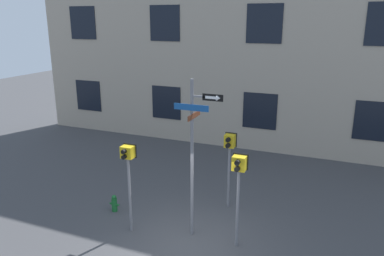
{
  "coord_description": "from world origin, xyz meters",
  "views": [
    {
      "loc": [
        3.45,
        -8.2,
        6.02
      ],
      "look_at": [
        -0.19,
        0.7,
        3.22
      ],
      "focal_mm": 35.0,
      "sensor_mm": 36.0,
      "label": 1
    }
  ],
  "objects_px": {
    "pedestrian_signal_left": "(128,164)",
    "pedestrian_signal_right": "(239,175)",
    "pedestrian_signal_across": "(229,150)",
    "street_sign_pole": "(194,148)",
    "fire_hydrant": "(114,203)"
  },
  "relations": [
    {
      "from": "pedestrian_signal_left",
      "to": "pedestrian_signal_right",
      "type": "distance_m",
      "value": 3.12
    },
    {
      "from": "pedestrian_signal_across",
      "to": "street_sign_pole",
      "type": "bearing_deg",
      "value": -101.52
    },
    {
      "from": "street_sign_pole",
      "to": "pedestrian_signal_across",
      "type": "distance_m",
      "value": 2.15
    },
    {
      "from": "pedestrian_signal_left",
      "to": "pedestrian_signal_across",
      "type": "bearing_deg",
      "value": 48.65
    },
    {
      "from": "street_sign_pole",
      "to": "pedestrian_signal_right",
      "type": "xyz_separation_m",
      "value": [
        1.28,
        -0.07,
        -0.55
      ]
    },
    {
      "from": "pedestrian_signal_across",
      "to": "fire_hydrant",
      "type": "distance_m",
      "value": 4.12
    },
    {
      "from": "pedestrian_signal_left",
      "to": "fire_hydrant",
      "type": "relative_size",
      "value": 4.7
    },
    {
      "from": "pedestrian_signal_across",
      "to": "pedestrian_signal_right",
      "type": "bearing_deg",
      "value": -67.22
    },
    {
      "from": "street_sign_pole",
      "to": "pedestrian_signal_left",
      "type": "relative_size",
      "value": 1.7
    },
    {
      "from": "pedestrian_signal_left",
      "to": "pedestrian_signal_right",
      "type": "relative_size",
      "value": 1.0
    },
    {
      "from": "street_sign_pole",
      "to": "pedestrian_signal_right",
      "type": "distance_m",
      "value": 1.4
    },
    {
      "from": "pedestrian_signal_left",
      "to": "fire_hydrant",
      "type": "xyz_separation_m",
      "value": [
        -1.12,
        0.81,
        -1.82
      ]
    },
    {
      "from": "pedestrian_signal_across",
      "to": "fire_hydrant",
      "type": "height_order",
      "value": "pedestrian_signal_across"
    },
    {
      "from": "pedestrian_signal_across",
      "to": "pedestrian_signal_left",
      "type": "bearing_deg",
      "value": -131.35
    },
    {
      "from": "pedestrian_signal_right",
      "to": "pedestrian_signal_across",
      "type": "bearing_deg",
      "value": 112.78
    }
  ]
}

